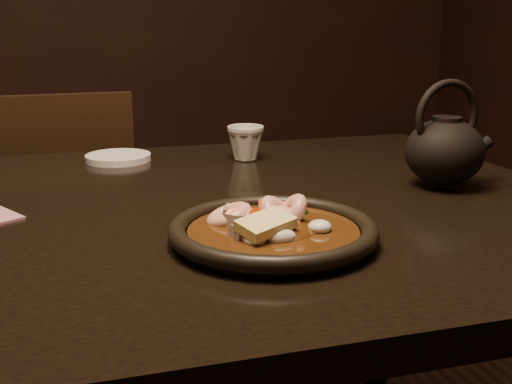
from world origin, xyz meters
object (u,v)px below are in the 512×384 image
object	(u,v)px
teapot	(445,148)
tea_cup	(246,142)
table	(53,268)
plate	(273,232)
chair	(55,246)

from	to	relation	value
teapot	tea_cup	bearing A→B (deg)	126.20
table	tea_cup	size ratio (longest dim) A/B	22.37
tea_cup	teapot	xyz separation A→B (m)	(0.25, -0.29, 0.03)
plate	chair	bearing A→B (deg)	107.62
table	tea_cup	world-z (taller)	tea_cup
table	teapot	world-z (taller)	teapot
plate	teapot	bearing A→B (deg)	26.92
chair	teapot	size ratio (longest dim) A/B	5.01
tea_cup	teapot	bearing A→B (deg)	-48.96
table	plate	xyz separation A→B (m)	(0.27, -0.19, 0.09)
tea_cup	chair	bearing A→B (deg)	131.94
chair	plate	size ratio (longest dim) A/B	3.32
chair	table	bearing A→B (deg)	89.41
table	teapot	size ratio (longest dim) A/B	9.39
table	chair	xyz separation A→B (m)	(-0.02, 0.70, -0.21)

